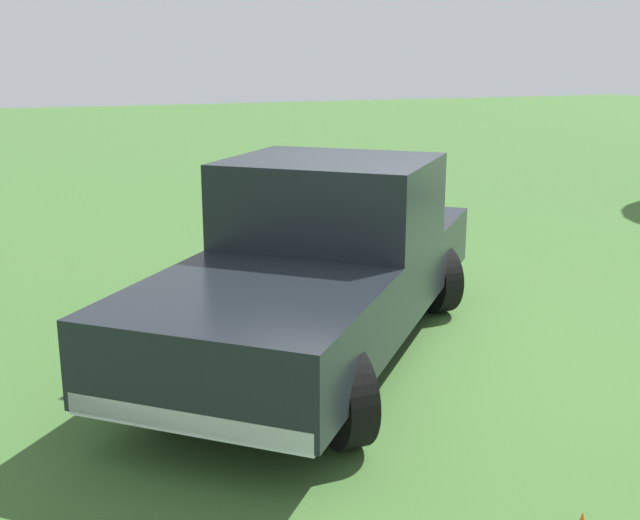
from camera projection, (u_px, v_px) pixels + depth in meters
The scene contains 2 objects.
ground_plane at pixel (398, 344), 7.55m from camera, with size 80.00×80.00×0.00m, color #3D662D.
pickup_truck at pixel (325, 255), 7.22m from camera, with size 4.94×4.76×1.79m.
Camera 1 is at (6.25, -3.46, 2.69)m, focal length 43.87 mm.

